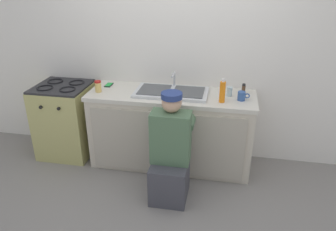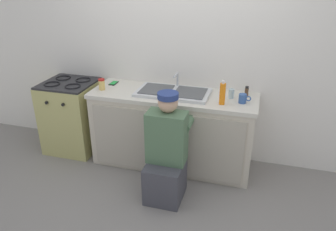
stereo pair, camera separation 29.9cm
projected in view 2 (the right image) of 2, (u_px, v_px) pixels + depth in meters
name	position (u px, v px, depth m)	size (l,w,h in m)	color
ground_plane	(166.00, 175.00, 3.71)	(12.00, 12.00, 0.00)	gray
back_wall	(181.00, 53.00, 3.76)	(6.00, 0.10, 2.50)	silver
counter_cabinet	(173.00, 131.00, 3.79)	(1.81, 0.62, 0.84)	beige
countertop	(173.00, 96.00, 3.61)	(1.85, 0.62, 0.04)	beige
sink_double_basin	(173.00, 92.00, 3.60)	(0.80, 0.44, 0.19)	silver
stove_range	(72.00, 116.00, 4.12)	(0.61, 0.62, 0.90)	tan
plumber_person	(166.00, 156.00, 3.22)	(0.42, 0.61, 1.10)	#3F3F47
condiment_jar	(102.00, 84.00, 3.70)	(0.07, 0.07, 0.13)	#DBB760
cell_phone	(114.00, 83.00, 3.91)	(0.07, 0.14, 0.01)	black
coffee_mug	(243.00, 98.00, 3.35)	(0.13, 0.08, 0.09)	#335699
spice_bottle_pepper	(247.00, 91.00, 3.53)	(0.04, 0.04, 0.10)	#513823
soap_bottle_orange	(222.00, 94.00, 3.29)	(0.06, 0.06, 0.25)	orange
water_glass	(231.00, 94.00, 3.47)	(0.06, 0.06, 0.10)	#ADC6CC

